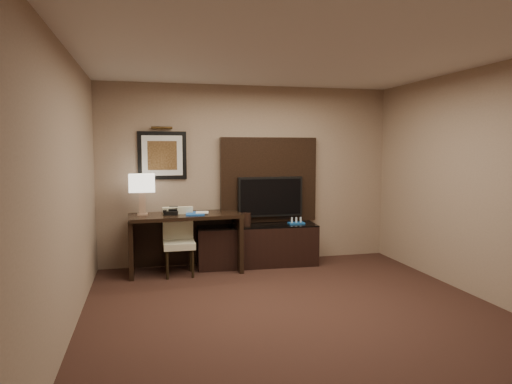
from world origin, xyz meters
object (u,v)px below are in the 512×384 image
object	(u,v)px
tv	(270,197)
ice_bucket	(245,219)
desk	(186,243)
table_lamp	(142,194)
desk_chair	(179,244)
credenza	(257,245)
desk_phone	(171,211)
minibar_tray	(296,221)

from	to	relation	value
tv	ice_bucket	xyz separation A→B (m)	(-0.43, -0.17, -0.31)
desk	tv	world-z (taller)	tv
table_lamp	ice_bucket	size ratio (longest dim) A/B	3.16
desk	desk_chair	bearing A→B (deg)	-126.71
ice_bucket	credenza	bearing A→B (deg)	7.51
tv	desk_phone	world-z (taller)	tv
desk_chair	desk	bearing A→B (deg)	57.10
table_lamp	desk_phone	size ratio (longest dim) A/B	3.11
credenza	ice_bucket	xyz separation A→B (m)	(-0.19, -0.03, 0.40)
desk_chair	credenza	bearing A→B (deg)	13.00
desk	desk_phone	distance (m)	0.50
tv	table_lamp	world-z (taller)	table_lamp
credenza	desk_chair	size ratio (longest dim) A/B	2.02
tv	minibar_tray	world-z (taller)	tv
tv	minibar_tray	xyz separation A→B (m)	(0.36, -0.17, -0.36)
desk	tv	xyz separation A→B (m)	(1.31, 0.24, 0.60)
credenza	tv	bearing A→B (deg)	33.11
desk_chair	ice_bucket	size ratio (longest dim) A/B	4.69
desk	ice_bucket	world-z (taller)	desk
credenza	tv	world-z (taller)	tv
desk_chair	minibar_tray	xyz separation A→B (m)	(1.78, 0.23, 0.22)
credenza	tv	distance (m)	0.76
ice_bucket	desk_chair	bearing A→B (deg)	-166.39
tv	desk_chair	world-z (taller)	tv
desk_phone	ice_bucket	world-z (taller)	desk_phone
desk_chair	desk_phone	size ratio (longest dim) A/B	4.61
desk	table_lamp	bearing A→B (deg)	170.74
ice_bucket	minibar_tray	bearing A→B (deg)	-0.34
minibar_tray	tv	bearing A→B (deg)	154.99
desk_chair	table_lamp	xyz separation A→B (m)	(-0.48, 0.22, 0.69)
desk_chair	desk_phone	distance (m)	0.47
ice_bucket	desk	bearing A→B (deg)	-175.13
desk	minibar_tray	distance (m)	1.69
tv	desk_chair	size ratio (longest dim) A/B	1.13
desk_phone	tv	bearing A→B (deg)	18.85
desk	tv	bearing A→B (deg)	6.95
desk_chair	minibar_tray	size ratio (longest dim) A/B	3.68
desk	table_lamp	world-z (taller)	table_lamp
ice_bucket	minibar_tray	xyz separation A→B (m)	(0.79, -0.00, -0.05)
desk_phone	minibar_tray	bearing A→B (deg)	11.85
desk_chair	ice_bucket	distance (m)	1.05
desk	credenza	xyz separation A→B (m)	(1.07, 0.10, -0.11)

